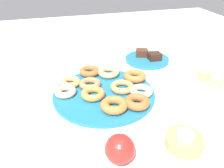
# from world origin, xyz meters

# --- Properties ---
(ground_plane) EXTENTS (2.40, 2.40, 0.00)m
(ground_plane) POSITION_xyz_m (0.00, 0.00, 0.00)
(ground_plane) COLOR white
(donut_plate) EXTENTS (0.37, 0.37, 0.01)m
(donut_plate) POSITION_xyz_m (0.00, 0.00, 0.01)
(donut_plate) COLOR #1E6B93
(donut_plate) RESTS_ON ground_plane
(donut_0) EXTENTS (0.12, 0.12, 0.03)m
(donut_0) POSITION_xyz_m (0.11, 0.01, 0.03)
(donut_0) COLOR #AD6B33
(donut_0) RESTS_ON donut_plate
(donut_1) EXTENTS (0.10, 0.10, 0.03)m
(donut_1) POSITION_xyz_m (-0.15, -0.02, 0.03)
(donut_1) COLOR #995B2D
(donut_1) RESTS_ON donut_plate
(donut_2) EXTENTS (0.11, 0.11, 0.02)m
(donut_2) POSITION_xyz_m (0.05, 0.12, 0.02)
(donut_2) COLOR #EABC84
(donut_2) RESTS_ON donut_plate
(donut_3) EXTENTS (0.12, 0.12, 0.02)m
(donut_3) POSITION_xyz_m (0.02, -0.04, 0.02)
(donut_3) COLOR #BC7A3D
(donut_3) RESTS_ON donut_plate
(donut_4) EXTENTS (0.12, 0.12, 0.03)m
(donut_4) POSITION_xyz_m (-0.12, 0.05, 0.03)
(donut_4) COLOR tan
(donut_4) RESTS_ON donut_plate
(donut_5) EXTENTS (0.08, 0.08, 0.02)m
(donut_5) POSITION_xyz_m (-0.09, -0.11, 0.02)
(donut_5) COLOR tan
(donut_5) RESTS_ON donut_plate
(donut_6) EXTENTS (0.10, 0.10, 0.02)m
(donut_6) POSITION_xyz_m (-0.02, -0.13, 0.02)
(donut_6) COLOR #EABC84
(donut_6) RESTS_ON donut_plate
(donut_7) EXTENTS (0.12, 0.12, 0.02)m
(donut_7) POSITION_xyz_m (0.00, 0.07, 0.02)
(donut_7) COLOR #C6844C
(donut_7) RESTS_ON donut_plate
(donut_8) EXTENTS (0.10, 0.10, 0.03)m
(donut_8) POSITION_xyz_m (-0.06, 0.14, 0.03)
(donut_8) COLOR #AD6B33
(donut_8) RESTS_ON donut_plate
(donut_9) EXTENTS (0.10, 0.10, 0.03)m
(donut_9) POSITION_xyz_m (0.11, 0.08, 0.03)
(donut_9) COLOR #995B2D
(donut_9) RESTS_ON donut_plate
(donut_10) EXTENTS (0.11, 0.11, 0.02)m
(donut_10) POSITION_xyz_m (-0.05, -0.04, 0.02)
(donut_10) COLOR #B27547
(donut_10) RESTS_ON donut_plate
(cake_plate) EXTENTS (0.20, 0.20, 0.01)m
(cake_plate) POSITION_xyz_m (-0.24, 0.27, 0.01)
(cake_plate) COLOR #1E6B93
(cake_plate) RESTS_ON ground_plane
(brownie_near) EXTENTS (0.06, 0.07, 0.03)m
(brownie_near) POSITION_xyz_m (-0.27, 0.25, 0.03)
(brownie_near) COLOR #472819
(brownie_near) RESTS_ON cake_plate
(brownie_far) EXTENTS (0.04, 0.06, 0.03)m
(brownie_far) POSITION_xyz_m (-0.21, 0.30, 0.03)
(brownie_far) COLOR #381E14
(brownie_far) RESTS_ON cake_plate
(candle_holder) EXTENTS (0.10, 0.10, 0.03)m
(candle_holder) POSITION_xyz_m (0.30, 0.15, 0.01)
(candle_holder) COLOR tan
(candle_holder) RESTS_ON ground_plane
(tealight) EXTENTS (0.05, 0.05, 0.01)m
(tealight) POSITION_xyz_m (0.30, 0.15, 0.04)
(tealight) COLOR silver
(tealight) RESTS_ON candle_holder
(fruit_bowl) EXTENTS (0.16, 0.16, 0.04)m
(fruit_bowl) POSITION_xyz_m (0.08, 0.37, 0.02)
(fruit_bowl) COLOR silver
(fruit_bowl) RESTS_ON ground_plane
(melon_chunk_left) EXTENTS (0.04, 0.04, 0.04)m
(melon_chunk_left) POSITION_xyz_m (0.06, 0.37, 0.05)
(melon_chunk_left) COLOR #DBD67A
(melon_chunk_left) RESTS_ON fruit_bowl
(melon_chunk_right) EXTENTS (0.05, 0.05, 0.04)m
(melon_chunk_right) POSITION_xyz_m (0.11, 0.38, 0.05)
(melon_chunk_right) COLOR #DBD67A
(melon_chunk_right) RESTS_ON fruit_bowl
(apple) EXTENTS (0.08, 0.08, 0.08)m
(apple) POSITION_xyz_m (0.30, -0.03, 0.04)
(apple) COLOR red
(apple) RESTS_ON ground_plane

